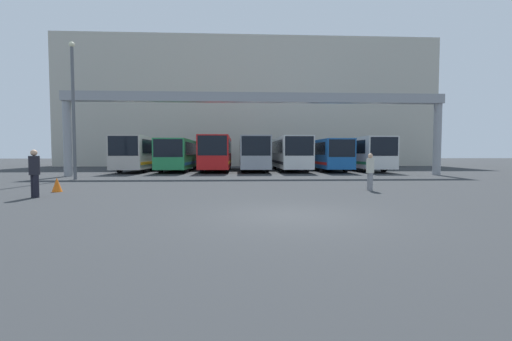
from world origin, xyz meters
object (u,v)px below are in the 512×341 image
object	(u,v)px
bus_slot_1	(179,153)
bus_slot_6	(359,152)
pedestrian_mid_left	(370,171)
pedestrian_near_right	(34,172)
bus_slot_2	(217,152)
lamp_post	(73,106)
bus_slot_4	(289,152)
bus_slot_0	(142,152)
traffic_cone	(57,185)
bus_slot_3	(253,152)
bus_slot_5	(325,153)

from	to	relation	value
bus_slot_1	bus_slot_6	xyz separation A→B (m)	(17.77, 0.76, 0.12)
pedestrian_mid_left	pedestrian_near_right	world-z (taller)	pedestrian_near_right
bus_slot_1	bus_slot_2	size ratio (longest dim) A/B	0.94
bus_slot_1	pedestrian_mid_left	size ratio (longest dim) A/B	6.03
pedestrian_near_right	lamp_post	bearing A→B (deg)	140.08
bus_slot_4	pedestrian_mid_left	world-z (taller)	bus_slot_4
bus_slot_0	traffic_cone	xyz separation A→B (m)	(1.15, -17.79, -1.52)
bus_slot_2	bus_slot_3	size ratio (longest dim) A/B	0.93
pedestrian_near_right	bus_slot_0	bearing A→B (deg)	127.25
bus_slot_1	lamp_post	world-z (taller)	lamp_post
bus_slot_2	pedestrian_near_right	xyz separation A→B (m)	(-5.79, -19.67, -0.89)
bus_slot_1	traffic_cone	world-z (taller)	bus_slot_1
bus_slot_1	bus_slot_2	bearing A→B (deg)	5.41
bus_slot_5	pedestrian_mid_left	size ratio (longest dim) A/B	6.36
bus_slot_0	bus_slot_6	bearing A→B (deg)	0.99
pedestrian_near_right	bus_slot_6	bearing A→B (deg)	78.55
bus_slot_1	bus_slot_6	bearing A→B (deg)	2.44
bus_slot_6	traffic_cone	xyz separation A→B (m)	(-20.17, -18.15, -1.50)
bus_slot_6	pedestrian_near_right	world-z (taller)	bus_slot_6
bus_slot_0	bus_slot_4	size ratio (longest dim) A/B	1.00
bus_slot_4	bus_slot_6	xyz separation A→B (m)	(7.11, 0.37, -0.03)
bus_slot_2	bus_slot_1	bearing A→B (deg)	-174.59
bus_slot_5	bus_slot_1	bearing A→B (deg)	-178.85
bus_slot_4	traffic_cone	xyz separation A→B (m)	(-13.07, -17.79, -1.53)
pedestrian_mid_left	lamp_post	size ratio (longest dim) A/B	0.19
bus_slot_4	lamp_post	world-z (taller)	lamp_post
pedestrian_mid_left	bus_slot_0	bearing A→B (deg)	35.48
pedestrian_mid_left	bus_slot_1	bearing A→B (deg)	28.81
lamp_post	pedestrian_near_right	bearing A→B (deg)	-73.35
bus_slot_3	pedestrian_mid_left	distance (m)	18.86
lamp_post	traffic_cone	bearing A→B (deg)	-70.41
bus_slot_0	pedestrian_mid_left	size ratio (longest dim) A/B	6.48
bus_slot_0	bus_slot_3	world-z (taller)	bus_slot_3
pedestrian_mid_left	pedestrian_near_right	distance (m)	14.10
bus_slot_0	bus_slot_4	xyz separation A→B (m)	(14.21, 0.00, 0.01)
bus_slot_1	lamp_post	bearing A→B (deg)	-115.93
pedestrian_near_right	traffic_cone	bearing A→B (deg)	128.50
bus_slot_1	bus_slot_4	bearing A→B (deg)	2.09
bus_slot_3	pedestrian_near_right	world-z (taller)	bus_slot_3
bus_slot_1	pedestrian_near_right	bearing A→B (deg)	-96.59
bus_slot_2	bus_slot_4	size ratio (longest dim) A/B	0.99
bus_slot_6	lamp_post	distance (m)	25.41
bus_slot_3	bus_slot_6	distance (m)	10.66
bus_slot_3	lamp_post	bearing A→B (deg)	-137.80
bus_slot_6	traffic_cone	world-z (taller)	bus_slot_6
bus_slot_2	bus_slot_5	xyz separation A→B (m)	(10.66, -0.05, -0.16)
bus_slot_1	traffic_cone	distance (m)	17.62
bus_slot_1	lamp_post	size ratio (longest dim) A/B	1.17
bus_slot_4	pedestrian_mid_left	distance (m)	17.97
bus_slot_0	bus_slot_6	distance (m)	21.32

